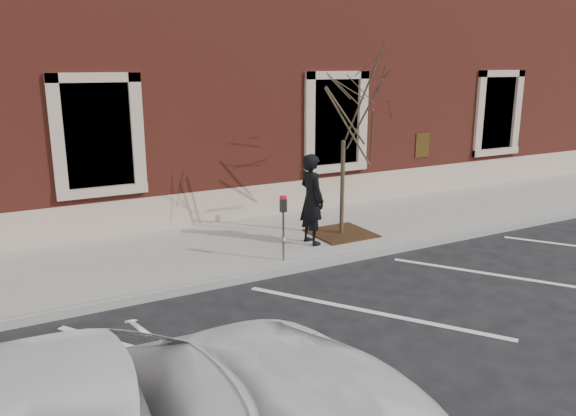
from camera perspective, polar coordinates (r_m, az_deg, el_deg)
ground at (r=10.94m, az=1.51°, el=-6.28°), size 120.00×120.00×0.00m
sidewalk_near at (r=12.38m, az=-2.55°, el=-3.44°), size 40.00×3.50×0.15m
curb_near at (r=10.88m, az=1.65°, el=-5.99°), size 40.00×0.12×0.15m
parking_stripes at (r=9.25m, az=8.46°, el=-10.41°), size 28.00×4.40×0.01m
building_civic at (r=17.38m, az=-11.70°, el=14.52°), size 40.00×8.62×8.00m
man at (r=11.79m, az=2.42°, el=0.90°), size 0.51×0.73×1.93m
parking_meter at (r=10.73m, az=-0.48°, el=-0.81°), size 0.12×0.09×1.29m
tree_grate at (r=12.73m, az=5.42°, el=-2.56°), size 1.29×1.29×0.03m
sapling at (r=12.23m, az=5.72°, el=9.52°), size 2.31×2.31×3.85m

